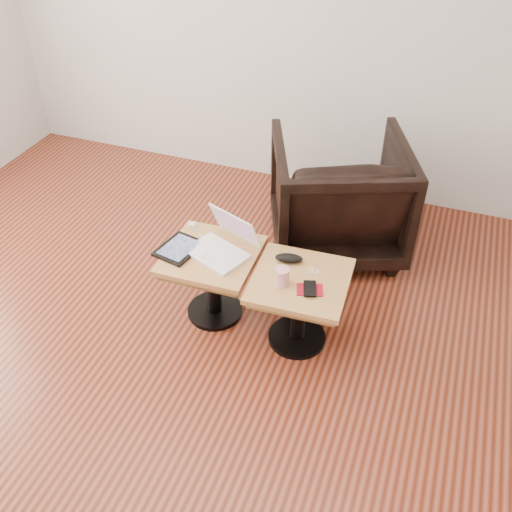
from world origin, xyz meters
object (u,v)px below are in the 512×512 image
(laptop, at_px, (223,244))
(striped_cup, at_px, (282,277))
(armchair, at_px, (338,196))
(side_table_left, at_px, (212,269))
(side_table_right, at_px, (300,295))

(laptop, height_order, striped_cup, laptop)
(laptop, height_order, armchair, armchair)
(laptop, relative_size, armchair, 0.48)
(laptop, bearing_deg, striped_cup, 0.90)
(side_table_left, distance_m, striped_cup, 0.47)
(laptop, relative_size, striped_cup, 4.28)
(side_table_left, distance_m, laptop, 0.17)
(striped_cup, bearing_deg, side_table_right, 41.34)
(side_table_right, xyz_separation_m, striped_cup, (-0.08, -0.07, 0.16))
(armchair, bearing_deg, side_table_right, 69.36)
(side_table_left, relative_size, striped_cup, 5.35)
(side_table_right, relative_size, armchair, 0.61)
(laptop, xyz_separation_m, striped_cup, (0.38, -0.14, 0.00))
(side_table_right, distance_m, laptop, 0.49)
(laptop, distance_m, armchair, 0.95)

